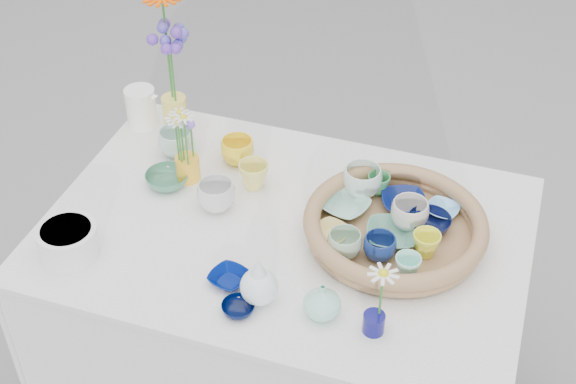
% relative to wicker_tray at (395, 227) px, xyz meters
% --- Properties ---
extents(wicker_tray, '(0.47, 0.47, 0.08)m').
position_rel_wicker_tray_xyz_m(wicker_tray, '(0.00, 0.00, 0.00)').
color(wicker_tray, '#916743').
rests_on(wicker_tray, display_table).
extents(tray_ceramic_0, '(0.15, 0.15, 0.03)m').
position_rel_wicker_tray_xyz_m(tray_ceramic_0, '(-0.00, 0.11, -0.01)').
color(tray_ceramic_0, '#091655').
rests_on(tray_ceramic_0, wicker_tray).
extents(tray_ceramic_1, '(0.13, 0.13, 0.04)m').
position_rel_wicker_tray_xyz_m(tray_ceramic_1, '(0.08, 0.05, -0.00)').
color(tray_ceramic_1, black).
rests_on(tray_ceramic_1, wicker_tray).
extents(tray_ceramic_2, '(0.08, 0.08, 0.07)m').
position_rel_wicker_tray_xyz_m(tray_ceramic_2, '(0.09, -0.05, 0.01)').
color(tray_ceramic_2, yellow).
rests_on(tray_ceramic_2, wicker_tray).
extents(tray_ceramic_3, '(0.16, 0.16, 0.03)m').
position_rel_wicker_tray_xyz_m(tray_ceramic_3, '(-0.00, -0.03, -0.00)').
color(tray_ceramic_3, '#57937B').
rests_on(tray_ceramic_3, wicker_tray).
extents(tray_ceramic_4, '(0.10, 0.10, 0.07)m').
position_rel_wicker_tray_xyz_m(tray_ceramic_4, '(-0.10, -0.12, 0.01)').
color(tray_ceramic_4, '#96B59A').
rests_on(tray_ceramic_4, wicker_tray).
extents(tray_ceramic_5, '(0.16, 0.16, 0.03)m').
position_rel_wicker_tray_xyz_m(tray_ceramic_5, '(-0.15, 0.05, -0.01)').
color(tray_ceramic_5, '#91C7BA').
rests_on(tray_ceramic_5, wicker_tray).
extents(tray_ceramic_6, '(0.12, 0.12, 0.08)m').
position_rel_wicker_tray_xyz_m(tray_ceramic_6, '(-0.12, 0.13, 0.02)').
color(tray_ceramic_6, silver).
rests_on(tray_ceramic_6, wicker_tray).
extents(tray_ceramic_7, '(0.13, 0.13, 0.08)m').
position_rel_wicker_tray_xyz_m(tray_ceramic_7, '(0.03, 0.04, 0.02)').
color(tray_ceramic_7, silver).
rests_on(tray_ceramic_7, wicker_tray).
extents(tray_ceramic_8, '(0.10, 0.10, 0.02)m').
position_rel_wicker_tray_xyz_m(tray_ceramic_8, '(0.10, 0.12, -0.01)').
color(tray_ceramic_8, '#80C7FF').
rests_on(tray_ceramic_8, wicker_tray).
extents(tray_ceramic_9, '(0.11, 0.11, 0.07)m').
position_rel_wicker_tray_xyz_m(tray_ceramic_9, '(-0.02, -0.10, 0.01)').
color(tray_ceramic_9, navy).
rests_on(tray_ceramic_9, wicker_tray).
extents(tray_ceramic_10, '(0.12, 0.12, 0.02)m').
position_rel_wicker_tray_xyz_m(tray_ceramic_10, '(-0.15, -0.07, -0.01)').
color(tray_ceramic_10, '#EBCC6E').
rests_on(tray_ceramic_10, wicker_tray).
extents(tray_ceramic_11, '(0.08, 0.08, 0.06)m').
position_rel_wicker_tray_xyz_m(tray_ceramic_11, '(0.06, -0.14, 0.01)').
color(tray_ceramic_11, '#99E8D3').
rests_on(tray_ceramic_11, wicker_tray).
extents(tray_ceramic_12, '(0.06, 0.06, 0.06)m').
position_rel_wicker_tray_xyz_m(tray_ceramic_12, '(-0.08, 0.15, 0.01)').
color(tray_ceramic_12, '#3A8F51').
rests_on(tray_ceramic_12, wicker_tray).
extents(loose_ceramic_0, '(0.12, 0.12, 0.08)m').
position_rel_wicker_tray_xyz_m(loose_ceramic_0, '(-0.50, 0.18, -0.00)').
color(loose_ceramic_0, yellow).
rests_on(loose_ceramic_0, display_table).
extents(loose_ceramic_1, '(0.09, 0.09, 0.08)m').
position_rel_wicker_tray_xyz_m(loose_ceramic_1, '(-0.42, 0.08, 0.00)').
color(loose_ceramic_1, '#E7DA67').
rests_on(loose_ceramic_1, display_table).
extents(loose_ceramic_2, '(0.14, 0.14, 0.04)m').
position_rel_wicker_tray_xyz_m(loose_ceramic_2, '(-0.65, 0.01, -0.02)').
color(loose_ceramic_2, '#3E795D').
rests_on(loose_ceramic_2, display_table).
extents(loose_ceramic_3, '(0.11, 0.11, 0.08)m').
position_rel_wicker_tray_xyz_m(loose_ceramic_3, '(-0.48, -0.03, 0.00)').
color(loose_ceramic_3, silver).
rests_on(loose_ceramic_3, display_table).
extents(loose_ceramic_4, '(0.12, 0.12, 0.02)m').
position_rel_wicker_tray_xyz_m(loose_ceramic_4, '(-0.35, -0.28, -0.03)').
color(loose_ceramic_4, '#00105E').
rests_on(loose_ceramic_4, display_table).
extents(loose_ceramic_5, '(0.12, 0.12, 0.08)m').
position_rel_wicker_tray_xyz_m(loose_ceramic_5, '(-0.69, 0.16, 0.00)').
color(loose_ceramic_5, '#ADCDBF').
rests_on(loose_ceramic_5, display_table).
extents(loose_ceramic_6, '(0.09, 0.09, 0.02)m').
position_rel_wicker_tray_xyz_m(loose_ceramic_6, '(-0.29, -0.37, -0.03)').
color(loose_ceramic_6, black).
rests_on(loose_ceramic_6, display_table).
extents(fluted_bowl, '(0.17, 0.17, 0.08)m').
position_rel_wicker_tray_xyz_m(fluted_bowl, '(-0.77, -0.31, 0.00)').
color(fluted_bowl, white).
rests_on(fluted_bowl, display_table).
extents(bud_vase_paleblue, '(0.10, 0.10, 0.14)m').
position_rel_wicker_tray_xyz_m(bud_vase_paleblue, '(-0.26, -0.32, 0.03)').
color(bud_vase_paleblue, white).
rests_on(bud_vase_paleblue, display_table).
extents(bud_vase_seafoam, '(0.11, 0.11, 0.09)m').
position_rel_wicker_tray_xyz_m(bud_vase_seafoam, '(-0.10, -0.31, 0.01)').
color(bud_vase_seafoam, '#96E0C7').
rests_on(bud_vase_seafoam, display_table).
extents(bud_vase_cobalt, '(0.07, 0.07, 0.05)m').
position_rel_wicker_tray_xyz_m(bud_vase_cobalt, '(0.02, -0.32, -0.01)').
color(bud_vase_cobalt, '#0E0D5B').
rests_on(bud_vase_cobalt, display_table).
extents(single_daisy, '(0.08, 0.08, 0.14)m').
position_rel_wicker_tray_xyz_m(single_daisy, '(0.03, -0.31, 0.07)').
color(single_daisy, white).
rests_on(single_daisy, bud_vase_cobalt).
extents(tall_vase_yellow, '(0.08, 0.08, 0.14)m').
position_rel_wicker_tray_xyz_m(tall_vase_yellow, '(-0.73, 0.24, 0.03)').
color(tall_vase_yellow, '#F5DB57').
rests_on(tall_vase_yellow, display_table).
extents(gerbera, '(0.16, 0.16, 0.33)m').
position_rel_wicker_tray_xyz_m(gerbera, '(-0.73, 0.24, 0.26)').
color(gerbera, '#EC5100').
rests_on(gerbera, tall_vase_yellow).
extents(hydrangea, '(0.10, 0.10, 0.29)m').
position_rel_wicker_tray_xyz_m(hydrangea, '(-0.71, 0.23, 0.20)').
color(hydrangea, '#6136B1').
rests_on(hydrangea, tall_vase_yellow).
extents(white_pitcher, '(0.14, 0.10, 0.12)m').
position_rel_wicker_tray_xyz_m(white_pitcher, '(-0.85, 0.26, 0.02)').
color(white_pitcher, white).
rests_on(white_pitcher, display_table).
extents(daisy_cup, '(0.07, 0.07, 0.07)m').
position_rel_wicker_tray_xyz_m(daisy_cup, '(-0.61, 0.06, -0.00)').
color(daisy_cup, yellow).
rests_on(daisy_cup, display_table).
extents(daisy_posy, '(0.10, 0.10, 0.17)m').
position_rel_wicker_tray_xyz_m(daisy_posy, '(-0.61, 0.05, 0.12)').
color(daisy_posy, white).
rests_on(daisy_posy, daisy_cup).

